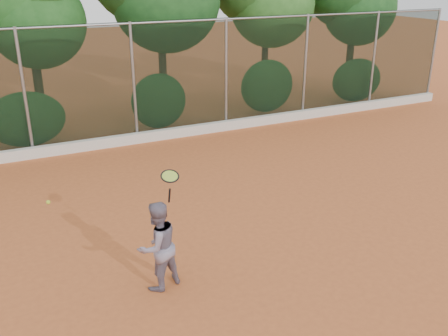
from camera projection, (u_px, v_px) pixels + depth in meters
name	position (u px, v px, depth m)	size (l,w,h in m)	color
ground	(247.00, 248.00, 9.32)	(80.00, 80.00, 0.00)	#C15E2D
concrete_curb	(139.00, 138.00, 14.96)	(24.00, 0.20, 0.30)	silver
tennis_player	(158.00, 246.00, 7.92)	(0.73, 0.57, 1.51)	gray
chainlink_fence	(134.00, 80.00, 14.48)	(24.09, 0.09, 3.50)	black
tennis_racket	(170.00, 178.00, 7.58)	(0.32, 0.31, 0.56)	black
tennis_ball_in_flight	(48.00, 202.00, 7.42)	(0.06, 0.06, 0.06)	#B0C82D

